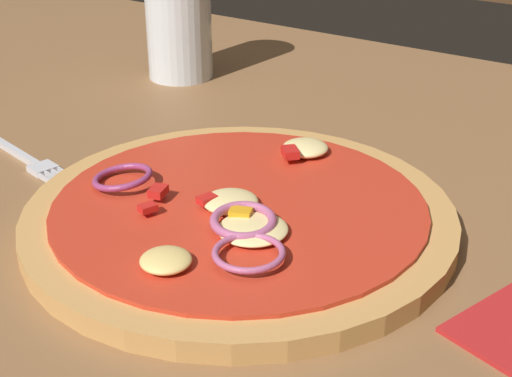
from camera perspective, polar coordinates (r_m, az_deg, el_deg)
dining_table at (r=0.54m, az=-5.85°, el=-3.28°), size 1.38×0.96×0.03m
pizza at (r=0.51m, az=-1.30°, el=-1.99°), size 0.29×0.29×0.03m
fork at (r=0.64m, az=-17.46°, el=2.41°), size 0.17×0.05×0.01m
beer_glass at (r=0.80m, az=-5.94°, el=12.87°), size 0.07×0.07×0.14m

